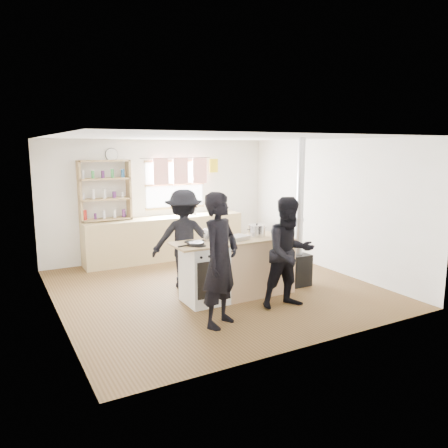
{
  "coord_description": "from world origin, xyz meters",
  "views": [
    {
      "loc": [
        -3.27,
        -6.3,
        2.35
      ],
      "look_at": [
        0.14,
        -0.1,
        1.1
      ],
      "focal_mm": 35.0,
      "sensor_mm": 36.0,
      "label": 1
    }
  ],
  "objects_px": {
    "cooking_island": "(238,268)",
    "person_near_right": "(289,253)",
    "flue_heater": "(299,248)",
    "roast_tray": "(238,237)",
    "thermos": "(194,208)",
    "skillet_greens": "(196,244)",
    "bread_board": "(282,232)",
    "stockpot_stove": "(211,235)",
    "person_far": "(184,239)",
    "stockpot_counter": "(257,230)",
    "person_near_left": "(220,260)"
  },
  "relations": [
    {
      "from": "cooking_island",
      "to": "person_near_right",
      "type": "xyz_separation_m",
      "value": [
        0.42,
        -0.76,
        0.36
      ]
    },
    {
      "from": "cooking_island",
      "to": "flue_heater",
      "type": "xyz_separation_m",
      "value": [
        1.2,
        -0.0,
        0.18
      ]
    },
    {
      "from": "roast_tray",
      "to": "flue_heater",
      "type": "bearing_deg",
      "value": 1.88
    },
    {
      "from": "person_near_right",
      "to": "thermos",
      "type": "bearing_deg",
      "value": 94.44
    },
    {
      "from": "skillet_greens",
      "to": "bread_board",
      "type": "xyz_separation_m",
      "value": [
        1.56,
        0.02,
        0.02
      ]
    },
    {
      "from": "thermos",
      "to": "stockpot_stove",
      "type": "bearing_deg",
      "value": -109.71
    },
    {
      "from": "cooking_island",
      "to": "roast_tray",
      "type": "relative_size",
      "value": 5.14
    },
    {
      "from": "skillet_greens",
      "to": "cooking_island",
      "type": "bearing_deg",
      "value": 6.4
    },
    {
      "from": "cooking_island",
      "to": "flue_heater",
      "type": "height_order",
      "value": "flue_heater"
    },
    {
      "from": "thermos",
      "to": "cooking_island",
      "type": "relative_size",
      "value": 0.14
    },
    {
      "from": "roast_tray",
      "to": "bread_board",
      "type": "xyz_separation_m",
      "value": [
        0.82,
        -0.03,
        0.01
      ]
    },
    {
      "from": "cooking_island",
      "to": "stockpot_stove",
      "type": "relative_size",
      "value": 8.19
    },
    {
      "from": "roast_tray",
      "to": "bread_board",
      "type": "distance_m",
      "value": 0.82
    },
    {
      "from": "bread_board",
      "to": "person_far",
      "type": "xyz_separation_m",
      "value": [
        -1.33,
        0.93,
        -0.15
      ]
    },
    {
      "from": "skillet_greens",
      "to": "thermos",
      "type": "bearing_deg",
      "value": 65.44
    },
    {
      "from": "flue_heater",
      "to": "person_near_right",
      "type": "relative_size",
      "value": 1.52
    },
    {
      "from": "thermos",
      "to": "bread_board",
      "type": "height_order",
      "value": "thermos"
    },
    {
      "from": "person_near_right",
      "to": "bread_board",
      "type": "bearing_deg",
      "value": 68.47
    },
    {
      "from": "skillet_greens",
      "to": "stockpot_counter",
      "type": "distance_m",
      "value": 1.15
    },
    {
      "from": "stockpot_counter",
      "to": "person_near_right",
      "type": "height_order",
      "value": "person_near_right"
    },
    {
      "from": "roast_tray",
      "to": "person_far",
      "type": "xyz_separation_m",
      "value": [
        -0.52,
        0.9,
        -0.14
      ]
    },
    {
      "from": "flue_heater",
      "to": "person_near_left",
      "type": "bearing_deg",
      "value": -156.41
    },
    {
      "from": "cooking_island",
      "to": "stockpot_stove",
      "type": "xyz_separation_m",
      "value": [
        -0.41,
        0.13,
        0.55
      ]
    },
    {
      "from": "stockpot_counter",
      "to": "bread_board",
      "type": "bearing_deg",
      "value": -14.76
    },
    {
      "from": "skillet_greens",
      "to": "person_near_left",
      "type": "relative_size",
      "value": 0.17
    },
    {
      "from": "person_near_right",
      "to": "skillet_greens",
      "type": "bearing_deg",
      "value": 156.67
    },
    {
      "from": "thermos",
      "to": "stockpot_counter",
      "type": "bearing_deg",
      "value": -93.38
    },
    {
      "from": "person_near_right",
      "to": "stockpot_counter",
      "type": "bearing_deg",
      "value": 99.8
    },
    {
      "from": "skillet_greens",
      "to": "flue_heater",
      "type": "height_order",
      "value": "flue_heater"
    },
    {
      "from": "roast_tray",
      "to": "bread_board",
      "type": "relative_size",
      "value": 1.16
    },
    {
      "from": "thermos",
      "to": "flue_heater",
      "type": "relative_size",
      "value": 0.11
    },
    {
      "from": "skillet_greens",
      "to": "stockpot_counter",
      "type": "bearing_deg",
      "value": 6.3
    },
    {
      "from": "thermos",
      "to": "bread_board",
      "type": "relative_size",
      "value": 0.86
    },
    {
      "from": "cooking_island",
      "to": "stockpot_counter",
      "type": "distance_m",
      "value": 0.67
    },
    {
      "from": "stockpot_counter",
      "to": "person_near_right",
      "type": "xyz_separation_m",
      "value": [
        0.05,
        -0.8,
        -0.2
      ]
    },
    {
      "from": "person_near_left",
      "to": "stockpot_counter",
      "type": "bearing_deg",
      "value": 6.95
    },
    {
      "from": "flue_heater",
      "to": "person_near_left",
      "type": "distance_m",
      "value": 2.18
    },
    {
      "from": "cooking_island",
      "to": "thermos",
      "type": "bearing_deg",
      "value": 79.16
    },
    {
      "from": "person_near_left",
      "to": "flue_heater",
      "type": "bearing_deg",
      "value": -7.64
    },
    {
      "from": "stockpot_stove",
      "to": "person_near_left",
      "type": "bearing_deg",
      "value": -110.39
    },
    {
      "from": "stockpot_counter",
      "to": "person_far",
      "type": "relative_size",
      "value": 0.17
    },
    {
      "from": "roast_tray",
      "to": "stockpot_counter",
      "type": "height_order",
      "value": "stockpot_counter"
    },
    {
      "from": "stockpot_counter",
      "to": "roast_tray",
      "type": "bearing_deg",
      "value": -168.56
    },
    {
      "from": "stockpot_stove",
      "to": "bread_board",
      "type": "distance_m",
      "value": 1.22
    },
    {
      "from": "thermos",
      "to": "cooking_island",
      "type": "distance_m",
      "value": 2.88
    },
    {
      "from": "thermos",
      "to": "bread_board",
      "type": "xyz_separation_m",
      "value": [
        0.25,
        -2.84,
        -0.06
      ]
    },
    {
      "from": "person_far",
      "to": "roast_tray",
      "type": "bearing_deg",
      "value": 140.42
    },
    {
      "from": "thermos",
      "to": "roast_tray",
      "type": "height_order",
      "value": "thermos"
    },
    {
      "from": "thermos",
      "to": "roast_tray",
      "type": "distance_m",
      "value": 2.87
    },
    {
      "from": "cooking_island",
      "to": "skillet_greens",
      "type": "bearing_deg",
      "value": -173.6
    }
  ]
}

